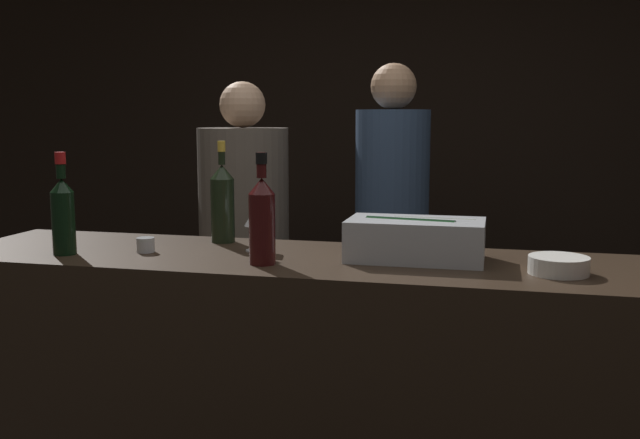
# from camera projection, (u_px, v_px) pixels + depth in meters

# --- Properties ---
(wall_back_chalkboard) EXTENTS (6.40, 0.06, 2.80)m
(wall_back_chalkboard) POSITION_uv_depth(u_px,v_px,m) (408.00, 129.00, 4.48)
(wall_back_chalkboard) COLOR black
(wall_back_chalkboard) RESTS_ON ground_plane
(bar_counter) EXTENTS (2.49, 0.60, 1.03)m
(bar_counter) POSITION_uv_depth(u_px,v_px,m) (318.00, 410.00, 2.36)
(bar_counter) COLOR #2D2116
(bar_counter) RESTS_ON ground_plane
(ice_bin_with_bottles) EXTENTS (0.42, 0.24, 0.13)m
(ice_bin_with_bottles) POSITION_uv_depth(u_px,v_px,m) (417.00, 238.00, 2.24)
(ice_bin_with_bottles) COLOR #B7BABF
(ice_bin_with_bottles) RESTS_ON bar_counter
(bowl_white) EXTENTS (0.17, 0.17, 0.05)m
(bowl_white) POSITION_uv_depth(u_px,v_px,m) (559.00, 265.00, 2.05)
(bowl_white) COLOR silver
(bowl_white) RESTS_ON bar_counter
(wine_glass) EXTENTS (0.09, 0.09, 0.16)m
(wine_glass) POSITION_uv_depth(u_px,v_px,m) (257.00, 217.00, 2.38)
(wine_glass) COLOR silver
(wine_glass) RESTS_ON bar_counter
(candle_votive) EXTENTS (0.06, 0.06, 0.05)m
(candle_votive) POSITION_uv_depth(u_px,v_px,m) (146.00, 245.00, 2.38)
(candle_votive) COLOR silver
(candle_votive) RESTS_ON bar_counter
(champagne_bottle) EXTENTS (0.08, 0.08, 0.36)m
(champagne_bottle) POSITION_uv_depth(u_px,v_px,m) (223.00, 202.00, 2.55)
(champagne_bottle) COLOR black
(champagne_bottle) RESTS_ON bar_counter
(red_wine_bottle_black_foil) EXTENTS (0.08, 0.08, 0.34)m
(red_wine_bottle_black_foil) POSITION_uv_depth(u_px,v_px,m) (262.00, 218.00, 2.17)
(red_wine_bottle_black_foil) COLOR #380F0F
(red_wine_bottle_black_foil) RESTS_ON bar_counter
(red_wine_bottle_burgundy) EXTENTS (0.07, 0.07, 0.34)m
(red_wine_bottle_burgundy) POSITION_uv_depth(u_px,v_px,m) (63.00, 212.00, 2.32)
(red_wine_bottle_burgundy) COLOR black
(red_wine_bottle_burgundy) RESTS_ON bar_counter
(person_in_hoodie) EXTENTS (0.42, 0.42, 1.64)m
(person_in_hoodie) POSITION_uv_depth(u_px,v_px,m) (244.00, 242.00, 3.33)
(person_in_hoodie) COLOR black
(person_in_hoodie) RESTS_ON ground_plane
(person_blond_tee) EXTENTS (0.34, 0.34, 1.72)m
(person_blond_tee) POSITION_uv_depth(u_px,v_px,m) (392.00, 228.00, 3.33)
(person_blond_tee) COLOR black
(person_blond_tee) RESTS_ON ground_plane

